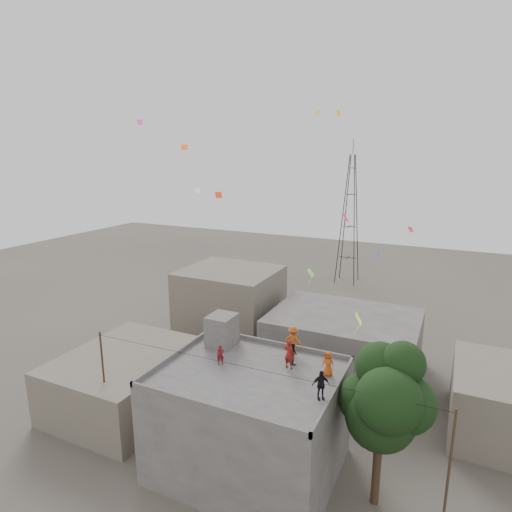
# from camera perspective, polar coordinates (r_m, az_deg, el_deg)

# --- Properties ---
(ground) EXTENTS (140.00, 140.00, 0.00)m
(ground) POSITION_cam_1_polar(r_m,az_deg,el_deg) (28.29, -0.93, -26.26)
(ground) COLOR #47413A
(ground) RESTS_ON ground
(main_building) EXTENTS (10.00, 8.00, 6.10)m
(main_building) POSITION_cam_1_polar(r_m,az_deg,el_deg) (26.44, -0.96, -21.17)
(main_building) COLOR #524F4D
(main_building) RESTS_ON ground
(parapet) EXTENTS (10.00, 8.00, 0.30)m
(parapet) POSITION_cam_1_polar(r_m,az_deg,el_deg) (24.76, -0.99, -15.07)
(parapet) COLOR #524F4D
(parapet) RESTS_ON main_building
(stair_head_box) EXTENTS (1.60, 1.80, 2.00)m
(stair_head_box) POSITION_cam_1_polar(r_m,az_deg,el_deg) (27.82, -4.57, -9.82)
(stair_head_box) COLOR #524F4D
(stair_head_box) RESTS_ON main_building
(neighbor_west) EXTENTS (8.00, 10.00, 4.00)m
(neighbor_west) POSITION_cam_1_polar(r_m,az_deg,el_deg) (33.89, -16.89, -15.49)
(neighbor_west) COLOR #696253
(neighbor_west) RESTS_ON ground
(neighbor_north) EXTENTS (12.00, 9.00, 5.00)m
(neighbor_north) POSITION_cam_1_polar(r_m,az_deg,el_deg) (37.71, 11.55, -11.22)
(neighbor_north) COLOR #524F4D
(neighbor_north) RESTS_ON ground
(neighbor_northwest) EXTENTS (9.00, 8.00, 7.00)m
(neighbor_northwest) POSITION_cam_1_polar(r_m,az_deg,el_deg) (43.12, -3.44, -6.32)
(neighbor_northwest) COLOR #696253
(neighbor_northwest) RESTS_ON ground
(neighbor_east) EXTENTS (7.00, 8.00, 4.40)m
(neighbor_east) POSITION_cam_1_polar(r_m,az_deg,el_deg) (33.74, 30.74, -16.66)
(neighbor_east) COLOR #696253
(neighbor_east) RESTS_ON ground
(tree) EXTENTS (4.90, 4.60, 9.10)m
(tree) POSITION_cam_1_polar(r_m,az_deg,el_deg) (23.48, 16.90, -17.84)
(tree) COLOR black
(tree) RESTS_ON ground
(utility_line) EXTENTS (20.12, 0.62, 7.40)m
(utility_line) POSITION_cam_1_polar(r_m,az_deg,el_deg) (24.90, -1.23, -21.46)
(utility_line) COLOR black
(utility_line) RESTS_ON ground
(transmission_tower) EXTENTS (2.97, 2.97, 20.01)m
(transmission_tower) POSITION_cam_1_polar(r_m,az_deg,el_deg) (61.69, 12.36, 4.75)
(transmission_tower) COLOR black
(transmission_tower) RESTS_ON ground
(person_red_adult) EXTENTS (0.71, 0.53, 1.76)m
(person_red_adult) POSITION_cam_1_polar(r_m,az_deg,el_deg) (25.03, 4.44, -12.90)
(person_red_adult) COLOR maroon
(person_red_adult) RESTS_ON main_building
(person_orange_child) EXTENTS (0.75, 0.53, 1.44)m
(person_orange_child) POSITION_cam_1_polar(r_m,az_deg,el_deg) (24.60, 9.60, -13.98)
(person_orange_child) COLOR #BB4E15
(person_orange_child) RESTS_ON main_building
(person_dark_child) EXTENTS (0.77, 0.73, 1.25)m
(person_dark_child) POSITION_cam_1_polar(r_m,az_deg,el_deg) (25.67, 4.91, -12.83)
(person_dark_child) COLOR black
(person_dark_child) RESTS_ON main_building
(person_dark_adult) EXTENTS (0.96, 0.81, 1.54)m
(person_dark_adult) POSITION_cam_1_polar(r_m,az_deg,el_deg) (22.46, 8.63, -16.64)
(person_dark_adult) COLOR black
(person_dark_adult) RESTS_ON main_building
(person_orange_adult) EXTENTS (1.13, 0.65, 1.75)m
(person_orange_adult) POSITION_cam_1_polar(r_m,az_deg,el_deg) (26.76, 4.98, -11.11)
(person_orange_adult) COLOR #B64A14
(person_orange_adult) RESTS_ON main_building
(person_red_child) EXTENTS (0.51, 0.46, 1.18)m
(person_red_child) POSITION_cam_1_polar(r_m,az_deg,el_deg) (25.59, -4.76, -13.01)
(person_red_child) COLOR maroon
(person_red_child) RESTS_ON main_building
(kites) EXTENTS (18.20, 19.63, 10.90)m
(kites) POSITION_cam_1_polar(r_m,az_deg,el_deg) (28.76, 6.42, 8.15)
(kites) COLOR red
(kites) RESTS_ON ground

